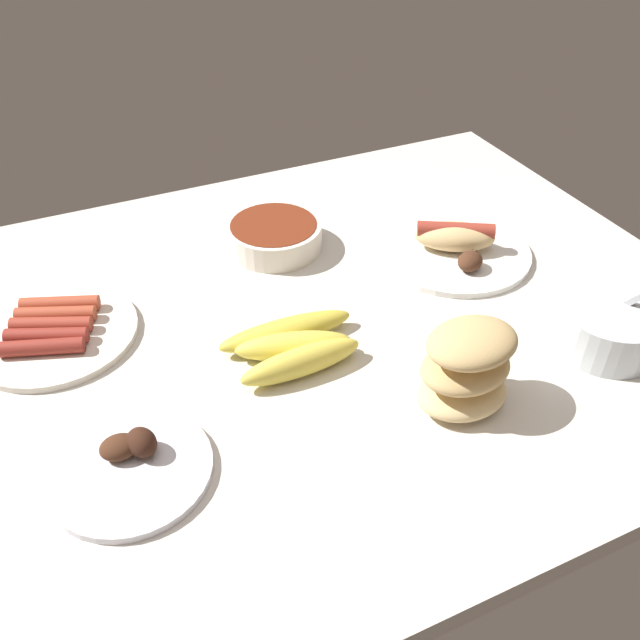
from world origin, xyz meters
The scene contains 8 objects.
ground_plane centered at (0.00, 0.00, -1.50)cm, with size 120.00×90.00×3.00cm, color silver.
plate_grilled_meat centered at (-26.78, -16.22, 0.86)cm, with size 18.04×18.04×4.20cm.
banana_bunch centered at (-3.22, -6.24, 1.82)cm, with size 18.81×11.07×3.89cm.
bowl_chili centered at (4.30, 19.56, 2.39)cm, with size 15.38×15.38×4.33cm.
plate_hotdog_assembled centered at (29.49, 5.67, 1.69)cm, with size 24.58×24.58×5.61cm.
plate_sausages centered at (-31.33, 11.10, 1.00)cm, with size 22.48×22.48×3.10cm.
bowl_coleslaw centered at (35.54, -21.45, 3.40)cm, with size 13.88×13.88×15.82cm.
bread_stack centered at (12.18, -22.30, 5.40)cm, with size 12.52×9.94×10.80cm.
Camera 1 is at (-27.83, -68.30, 59.42)cm, focal length 37.99 mm.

